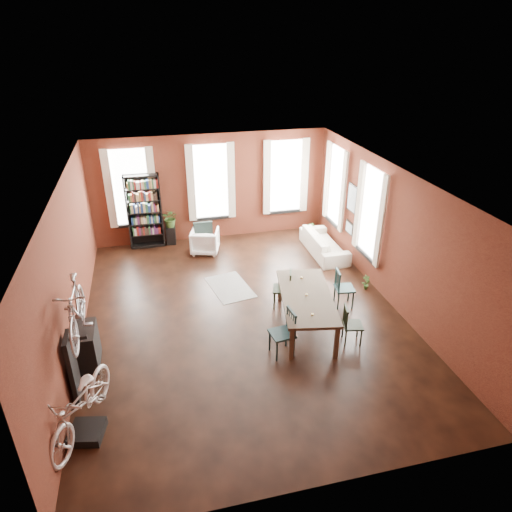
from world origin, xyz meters
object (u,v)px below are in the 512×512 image
object	(u,v)px
white_armchair	(205,240)
bicycle_floor	(76,381)
dining_chair_a	(282,333)
bookshelf	(145,212)
dining_chair_c	(353,325)
plant_stand	(171,235)
dining_chair_d	(344,288)
dining_table	(306,311)
bike_trainer	(87,432)
console_table	(87,346)
dining_chair_b	(282,289)
cream_sofa	(324,240)

from	to	relation	value
white_armchair	bicycle_floor	world-z (taller)	bicycle_floor
dining_chair_a	bookshelf	distance (m)	6.33
dining_chair_c	dining_chair_a	bearing A→B (deg)	103.73
white_armchair	plant_stand	distance (m)	1.24
dining_chair_c	white_armchair	distance (m)	5.48
dining_chair_d	bicycle_floor	bearing A→B (deg)	123.28
dining_chair_a	bicycle_floor	size ratio (longest dim) A/B	0.50
dining_table	dining_chair_a	size ratio (longest dim) A/B	2.39
bike_trainer	bicycle_floor	distance (m)	1.05
dining_table	bookshelf	world-z (taller)	bookshelf
dining_chair_a	console_table	xyz separation A→B (m)	(-3.73, 0.60, -0.09)
dining_chair_b	dining_chair_d	distance (m)	1.45
dining_chair_a	plant_stand	size ratio (longest dim) A/B	1.79
bike_trainer	bicycle_floor	size ratio (longest dim) A/B	0.27
plant_stand	dining_chair_b	bearing A→B (deg)	-61.16
dining_chair_c	dining_table	bearing A→B (deg)	58.45
cream_sofa	bike_trainer	distance (m)	8.14
dining_chair_b	bike_trainer	bearing A→B (deg)	-36.19
dining_table	dining_chair_c	bearing A→B (deg)	-33.92
dining_chair_d	white_armchair	xyz separation A→B (m)	(-2.77, 3.59, -0.07)
console_table	bicycle_floor	distance (m)	1.98
dining_chair_d	cream_sofa	xyz separation A→B (m)	(0.57, 2.73, -0.05)
console_table	plant_stand	xyz separation A→B (m)	(1.98, 5.20, -0.13)
dining_chair_d	bike_trainer	distance (m)	6.16
cream_sofa	dining_chair_b	bearing A→B (deg)	140.50
dining_chair_d	dining_chair_c	bearing A→B (deg)	171.52
dining_chair_a	bike_trainer	world-z (taller)	dining_chair_a
dining_table	cream_sofa	bearing A→B (deg)	73.00
bookshelf	white_armchair	world-z (taller)	bookshelf
cream_sofa	bike_trainer	xyz separation A→B (m)	(-6.12, -5.36, -0.33)
plant_stand	bicycle_floor	xyz separation A→B (m)	(-1.86, -7.04, 0.86)
bookshelf	plant_stand	distance (m)	1.08
dining_chair_a	dining_chair_b	world-z (taller)	dining_chair_a
bookshelf	white_armchair	distance (m)	1.95
cream_sofa	bike_trainer	size ratio (longest dim) A/B	4.00
console_table	bicycle_floor	xyz separation A→B (m)	(0.11, -1.84, 0.73)
bike_trainer	dining_chair_c	bearing A→B (deg)	13.96
dining_chair_c	bookshelf	xyz separation A→B (m)	(-3.98, 5.78, 0.68)
cream_sofa	plant_stand	distance (m)	4.58
bike_trainer	dining_chair_d	bearing A→B (deg)	25.35
dining_chair_b	bicycle_floor	xyz separation A→B (m)	(-4.13, -2.93, 0.67)
dining_chair_a	plant_stand	world-z (taller)	dining_chair_a
bookshelf	white_armchair	xyz separation A→B (m)	(1.61, -0.83, -0.71)
bookshelf	dining_chair_c	bearing A→B (deg)	-55.42
dining_chair_d	bike_trainer	size ratio (longest dim) A/B	1.77
dining_chair_b	plant_stand	xyz separation A→B (m)	(-2.27, 4.11, -0.19)
dining_chair_d	cream_sofa	distance (m)	2.78
dining_chair_a	dining_chair_d	xyz separation A→B (m)	(1.93, 1.38, -0.03)
dining_chair_a	white_armchair	bearing A→B (deg)	-177.77
white_armchair	console_table	world-z (taller)	console_table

